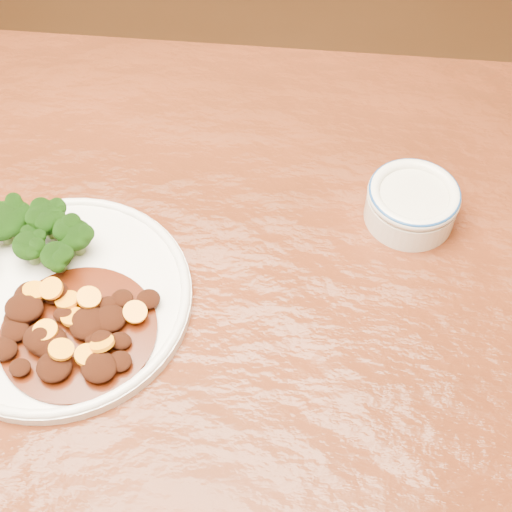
# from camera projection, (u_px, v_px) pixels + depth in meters

# --- Properties ---
(ground) EXTENTS (4.00, 4.00, 0.00)m
(ground) POSITION_uv_depth(u_px,v_px,m) (167.00, 498.00, 1.41)
(ground) COLOR #4D2A13
(ground) RESTS_ON ground
(dining_table) EXTENTS (1.59, 1.07, 0.75)m
(dining_table) POSITION_uv_depth(u_px,v_px,m) (113.00, 321.00, 0.87)
(dining_table) COLOR #59230F
(dining_table) RESTS_ON ground
(dinner_plate) EXTENTS (0.29, 0.29, 0.02)m
(dinner_plate) POSITION_uv_depth(u_px,v_px,m) (61.00, 299.00, 0.79)
(dinner_plate) COLOR silver
(dinner_plate) RESTS_ON dining_table
(broccoli_florets) EXTENTS (0.13, 0.11, 0.05)m
(broccoli_florets) POSITION_uv_depth(u_px,v_px,m) (25.00, 232.00, 0.80)
(broccoli_florets) COLOR olive
(broccoli_florets) RESTS_ON dinner_plate
(mince_stew) EXTENTS (0.17, 0.17, 0.03)m
(mince_stew) POSITION_uv_depth(u_px,v_px,m) (65.00, 330.00, 0.75)
(mince_stew) COLOR #441707
(mince_stew) RESTS_ON dinner_plate
(dip_bowl) EXTENTS (0.11, 0.11, 0.05)m
(dip_bowl) POSITION_uv_depth(u_px,v_px,m) (412.00, 202.00, 0.85)
(dip_bowl) COLOR silver
(dip_bowl) RESTS_ON dining_table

